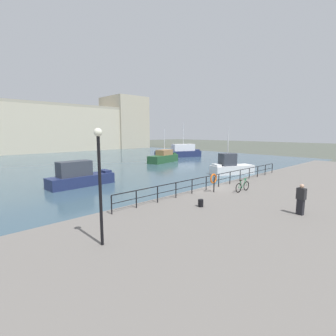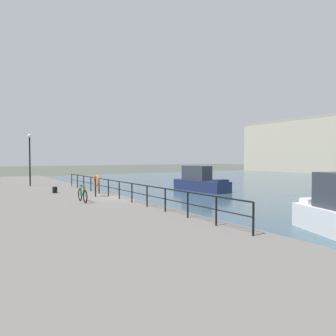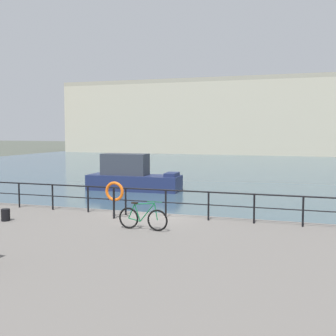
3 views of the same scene
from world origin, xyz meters
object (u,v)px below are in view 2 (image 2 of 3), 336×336
object	(u,v)px
parked_bicycle	(83,195)
life_ring_stand	(96,181)
moored_blue_motorboat	(200,181)
mooring_bollard	(55,190)
quay_lamp_post	(30,153)

from	to	relation	value
parked_bicycle	life_ring_stand	bearing A→B (deg)	142.65
moored_blue_motorboat	mooring_bollard	xyz separation A→B (m)	(1.15, -14.25, 0.10)
mooring_bollard	quay_lamp_post	xyz separation A→B (m)	(-6.84, -0.55, 2.72)
moored_blue_motorboat	parked_bicycle	bearing A→B (deg)	-67.76
parked_bicycle	life_ring_stand	world-z (taller)	life_ring_stand
moored_blue_motorboat	parked_bicycle	distance (m)	15.39
parked_bicycle	life_ring_stand	size ratio (longest dim) A/B	1.27
life_ring_stand	parked_bicycle	bearing A→B (deg)	-39.64
parked_bicycle	life_ring_stand	distance (m)	2.31
mooring_bollard	life_ring_stand	world-z (taller)	life_ring_stand
parked_bicycle	quay_lamp_post	world-z (taller)	quay_lamp_post
parked_bicycle	quay_lamp_post	xyz separation A→B (m)	(-12.15, -0.83, 2.55)
mooring_bollard	life_ring_stand	xyz separation A→B (m)	(3.59, 1.70, 0.75)
moored_blue_motorboat	quay_lamp_post	size ratio (longest dim) A/B	1.41
moored_blue_motorboat	parked_bicycle	size ratio (longest dim) A/B	3.65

